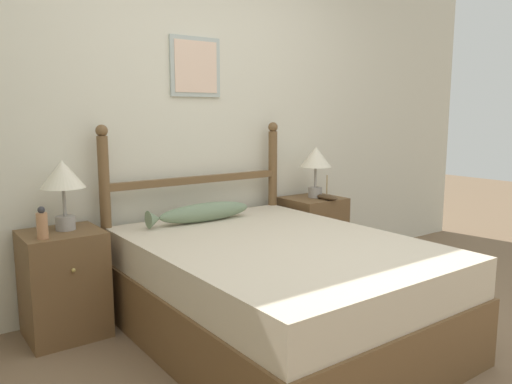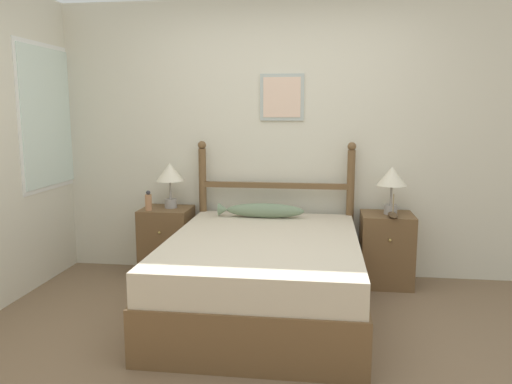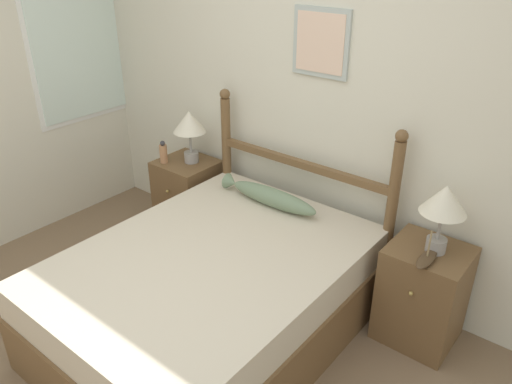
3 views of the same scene
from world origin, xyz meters
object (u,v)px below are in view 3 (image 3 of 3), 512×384
at_px(bottle, 163,153).
at_px(fish_pillow, 269,196).
at_px(nightstand_right, 422,294).
at_px(bed, 212,296).
at_px(model_boat, 427,258).
at_px(table_lamp_right, 444,204).
at_px(table_lamp_left, 189,125).
at_px(nightstand_left, 188,197).

relative_size(bottle, fish_pillow, 0.24).
height_order(nightstand_right, fish_pillow, fish_pillow).
relative_size(bed, fish_pillow, 2.49).
distance_m(bottle, model_boat, 2.17).
distance_m(table_lamp_right, bottle, 2.18).
height_order(bed, fish_pillow, fish_pillow).
distance_m(bed, table_lamp_left, 1.43).
xyz_separation_m(nightstand_left, table_lamp_right, (2.04, 0.00, 0.63)).
relative_size(nightstand_right, table_lamp_right, 1.53).
distance_m(bottle, fish_pillow, 1.04).
relative_size(table_lamp_right, model_boat, 1.77).
bearing_deg(bed, model_boat, 32.43).
relative_size(bed, table_lamp_right, 4.57).
height_order(nightstand_right, model_boat, model_boat).
xyz_separation_m(nightstand_right, bottle, (-2.15, -0.12, 0.41)).
relative_size(nightstand_left, bottle, 3.51).
distance_m(nightstand_left, nightstand_right, 2.02).
bearing_deg(bed, table_lamp_left, 139.92).
relative_size(table_lamp_left, bottle, 2.29).
distance_m(bed, table_lamp_right, 1.46).
height_order(model_boat, fish_pillow, model_boat).
bearing_deg(table_lamp_left, fish_pillow, -7.38).
distance_m(nightstand_left, table_lamp_right, 2.14).
bearing_deg(table_lamp_right, fish_pillow, -175.66).
distance_m(model_boat, fish_pillow, 1.14).
xyz_separation_m(bed, nightstand_left, (-1.01, 0.79, 0.03)).
bearing_deg(bed, table_lamp_right, 37.47).
relative_size(nightstand_right, fish_pillow, 0.84).
xyz_separation_m(nightstand_left, model_boat, (2.05, -0.13, 0.34)).
xyz_separation_m(bed, nightstand_right, (1.01, 0.79, 0.03)).
xyz_separation_m(table_lamp_right, bottle, (-2.17, -0.12, -0.23)).
height_order(table_lamp_left, bottle, table_lamp_left).
bearing_deg(table_lamp_right, bottle, -176.86).
bearing_deg(table_lamp_right, nightstand_right, -178.70).
distance_m(table_lamp_left, bottle, 0.32).
relative_size(bed, table_lamp_left, 4.57).
relative_size(bed, nightstand_right, 2.98).
bearing_deg(nightstand_left, table_lamp_right, 0.01).
bearing_deg(bed, bottle, 149.38).
xyz_separation_m(nightstand_left, table_lamp_left, (0.04, 0.03, 0.63)).
bearing_deg(bottle, nightstand_left, 43.18).
bearing_deg(bed, nightstand_left, 141.93).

